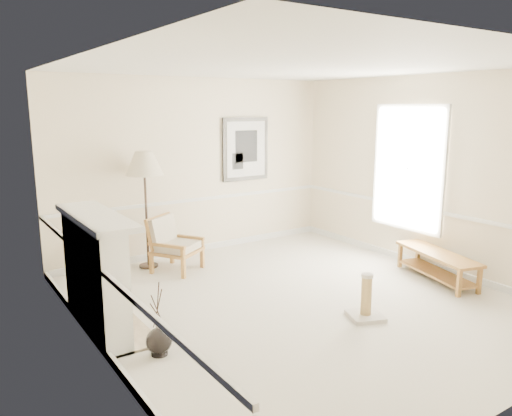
% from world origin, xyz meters
% --- Properties ---
extents(ground, '(5.50, 5.50, 0.00)m').
position_xyz_m(ground, '(0.00, 0.00, 0.00)').
color(ground, silver).
rests_on(ground, ground).
extents(room, '(5.04, 5.54, 2.92)m').
position_xyz_m(room, '(0.14, 0.08, 1.87)').
color(room, '#F3E2BE').
rests_on(room, ground).
extents(fireplace, '(0.64, 1.64, 1.31)m').
position_xyz_m(fireplace, '(-2.34, 0.60, 0.64)').
color(fireplace, white).
rests_on(fireplace, ground).
extents(floor_vase, '(0.26, 0.26, 0.77)m').
position_xyz_m(floor_vase, '(-2.02, -0.31, 0.14)').
color(floor_vase, black).
rests_on(floor_vase, ground).
extents(armchair, '(0.88, 0.89, 0.82)m').
position_xyz_m(armchair, '(-0.80, 2.06, 0.44)').
color(armchair, olive).
rests_on(armchair, ground).
extents(floor_lamp, '(0.66, 0.66, 1.78)m').
position_xyz_m(floor_lamp, '(-1.04, 2.40, 1.56)').
color(floor_lamp, black).
rests_on(floor_lamp, ground).
extents(bench, '(0.78, 1.48, 0.41)m').
position_xyz_m(bench, '(2.15, -0.45, 0.27)').
color(bench, olive).
rests_on(bench, ground).
extents(scratching_post, '(0.49, 0.49, 0.54)m').
position_xyz_m(scratching_post, '(0.34, -0.83, 0.17)').
color(scratching_post, beige).
rests_on(scratching_post, ground).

